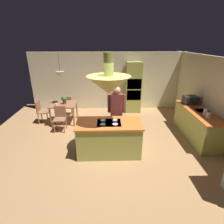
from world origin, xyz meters
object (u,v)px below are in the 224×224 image
canister_flour (209,115)px  microwave_on_counter (190,100)px  kitchen_island (109,138)px  person_at_island (116,110)px  cup_on_table (56,105)px  dining_table (64,106)px  chair_by_back_wall (67,104)px  canister_sugar (205,112)px  chair_facing_island (60,117)px  oven_tower (133,87)px  chair_at_corner (41,110)px  potted_plant_on_table (64,100)px

canister_flour → microwave_on_counter: size_ratio=0.34×
kitchen_island → person_at_island: bearing=72.0°
cup_on_table → microwave_on_counter: microwave_on_counter is taller
kitchen_island → dining_table: bearing=129.0°
person_at_island → chair_by_back_wall: 2.85m
chair_by_back_wall → canister_flour: canister_flour is taller
person_at_island → canister_sugar: 2.62m
chair_facing_island → cup_on_table: 0.57m
kitchen_island → oven_tower: (1.10, 3.24, 0.62)m
dining_table → microwave_on_counter: size_ratio=2.10×
canister_flour → person_at_island: bearing=169.9°
canister_sugar → person_at_island: bearing=173.8°
person_at_island → chair_at_corner: person_at_island is taller
chair_facing_island → microwave_on_counter: 4.58m
chair_by_back_wall → canister_sugar: 5.13m
chair_by_back_wall → dining_table: bearing=90.0°
kitchen_island → cup_on_table: 2.70m
dining_table → chair_by_back_wall: size_ratio=1.11×
dining_table → cup_on_table: size_ratio=10.75×
chair_facing_island → potted_plant_on_table: 0.78m
kitchen_island → cup_on_table: kitchen_island is taller
kitchen_island → oven_tower: oven_tower is taller
oven_tower → microwave_on_counter: oven_tower is taller
chair_by_back_wall → microwave_on_counter: size_ratio=1.89×
person_at_island → cup_on_table: size_ratio=19.44×
oven_tower → chair_by_back_wall: oven_tower is taller
potted_plant_on_table → cup_on_table: 0.36m
chair_at_corner → potted_plant_on_table: size_ratio=2.90×
cup_on_table → canister_flour: bearing=-18.9°
cup_on_table → canister_sugar: 4.97m
potted_plant_on_table → canister_flour: (4.48, -1.84, 0.08)m
cup_on_table → kitchen_island: bearing=-44.6°
person_at_island → chair_at_corner: 3.16m
chair_facing_island → kitchen_island: bearing=-40.4°
dining_table → oven_tower: bearing=22.2°
person_at_island → canister_flour: (2.61, -0.46, 0.00)m
chair_by_back_wall → chair_at_corner: bearing=37.2°
canister_flour → chair_facing_island: bearing=165.3°
kitchen_island → chair_at_corner: bearing=140.7°
microwave_on_counter → potted_plant_on_table: bearing=171.9°
microwave_on_counter → chair_at_corner: bearing=173.2°
dining_table → canister_sugar: (4.54, -1.66, 0.38)m
oven_tower → cup_on_table: (-3.01, -1.36, -0.28)m
kitchen_island → canister_flour: 2.90m
cup_on_table → microwave_on_counter: 4.77m
chair_facing_island → chair_by_back_wall: size_ratio=1.00×
person_at_island → chair_facing_island: person_at_island is taller
potted_plant_on_table → canister_sugar: canister_sugar is taller
microwave_on_counter → chair_by_back_wall: bearing=164.0°
canister_sugar → cup_on_table: bearing=163.0°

